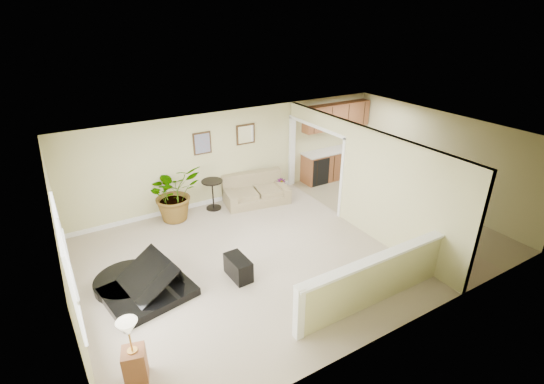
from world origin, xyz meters
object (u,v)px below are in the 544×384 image
palm_plant (174,193)px  lamp_stand (133,355)px  piano (141,266)px  piano_bench (238,268)px  small_plant (281,188)px  loveseat (255,189)px  accent_table (213,191)px

palm_plant → lamp_stand: size_ratio=1.38×
piano → piano_bench: piano is taller
piano → small_plant: piano is taller
piano → loveseat: bearing=22.1°
palm_plant → small_plant: 3.06m
piano_bench → piano: bearing=164.2°
piano → accent_table: 3.54m
piano → palm_plant: palm_plant is taller
piano → small_plant: (4.47, 2.31, -0.37)m
palm_plant → piano_bench: bearing=-84.6°
piano → accent_table: size_ratio=2.42×
piano_bench → lamp_stand: (-2.32, -1.41, 0.24)m
lamp_stand → piano_bench: bearing=31.3°
small_plant → lamp_stand: (-5.05, -4.21, 0.24)m
loveseat → small_plant: bearing=5.3°
small_plant → lamp_stand: bearing=-140.2°
loveseat → piano: bearing=-137.4°
lamp_stand → small_plant: bearing=39.8°
small_plant → accent_table: bearing=173.8°
small_plant → piano: bearing=-152.6°
piano_bench → accent_table: bearing=76.1°
accent_table → lamp_stand: 5.39m
accent_table → palm_plant: palm_plant is taller
piano_bench → lamp_stand: lamp_stand is taller
small_plant → lamp_stand: size_ratio=0.47×
loveseat → lamp_stand: lamp_stand is taller
palm_plant → small_plant: (3.01, -0.19, -0.49)m
piano_bench → palm_plant: bearing=95.4°
piano_bench → loveseat: size_ratio=0.35×
palm_plant → accent_table: bearing=1.4°
piano → small_plant: bearing=16.5°
palm_plant → lamp_stand: (-2.04, -4.40, -0.25)m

